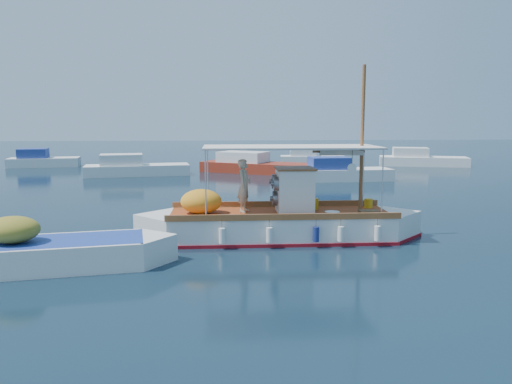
{
  "coord_description": "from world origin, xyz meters",
  "views": [
    {
      "loc": [
        -1.78,
        -17.45,
        4.16
      ],
      "look_at": [
        -0.49,
        0.0,
        1.59
      ],
      "focal_mm": 35.0,
      "sensor_mm": 36.0,
      "label": 1
    }
  ],
  "objects": [
    {
      "name": "bg_boat_n",
      "position": [
        1.01,
        21.18,
        0.49
      ],
      "size": [
        9.24,
        6.91,
        1.8
      ],
      "rotation": [
        0.0,
        0.0,
        -0.52
      ],
      "color": "maroon",
      "rests_on": "ground"
    },
    {
      "name": "bg_boat_far_n",
      "position": [
        6.56,
        27.67,
        0.49
      ],
      "size": [
        6.06,
        2.72,
        1.8
      ],
      "rotation": [
        0.0,
        0.0,
        -0.13
      ],
      "color": "silver",
      "rests_on": "ground"
    },
    {
      "name": "bg_boat_ne",
      "position": [
        6.39,
        15.76,
        0.49
      ],
      "size": [
        6.62,
        2.56,
        1.8
      ],
      "rotation": [
        0.0,
        0.0,
        0.06
      ],
      "color": "silver",
      "rests_on": "ground"
    },
    {
      "name": "bg_boat_nw",
      "position": [
        -8.06,
        19.78,
        0.49
      ],
      "size": [
        7.79,
        3.57,
        1.8
      ],
      "rotation": [
        0.0,
        0.0,
        0.16
      ],
      "color": "silver",
      "rests_on": "ground"
    },
    {
      "name": "fishing_caique",
      "position": [
        0.25,
        -0.44,
        0.55
      ],
      "size": [
        10.14,
        2.9,
        6.18
      ],
      "rotation": [
        0.0,
        0.0,
        -0.01
      ],
      "color": "white",
      "rests_on": "ground"
    },
    {
      "name": "dinghy",
      "position": [
        -6.65,
        -3.52,
        0.37
      ],
      "size": [
        7.07,
        2.84,
        1.75
      ],
      "rotation": [
        0.0,
        0.0,
        0.17
      ],
      "color": "white",
      "rests_on": "ground"
    },
    {
      "name": "bg_boat_e",
      "position": [
        16.2,
        25.96,
        0.49
      ],
      "size": [
        7.97,
        4.6,
        1.8
      ],
      "rotation": [
        0.0,
        0.0,
        -0.28
      ],
      "color": "silver",
      "rests_on": "ground"
    },
    {
      "name": "ground",
      "position": [
        0.0,
        0.0,
        0.0
      ],
      "size": [
        160.0,
        160.0,
        0.0
      ],
      "primitive_type": "plane",
      "color": "black",
      "rests_on": "ground"
    },
    {
      "name": "bg_boat_far_w",
      "position": [
        -17.22,
        27.22,
        0.49
      ],
      "size": [
        6.09,
        3.11,
        1.8
      ],
      "rotation": [
        0.0,
        0.0,
        0.14
      ],
      "color": "silver",
      "rests_on": "ground"
    }
  ]
}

